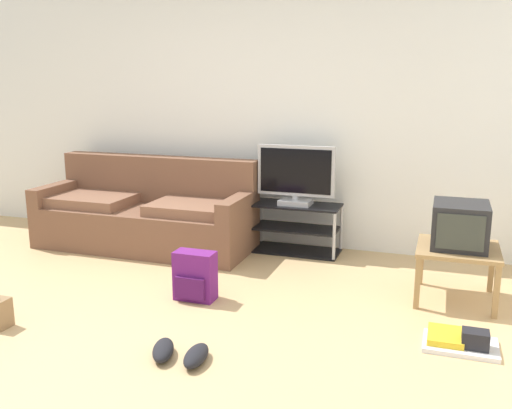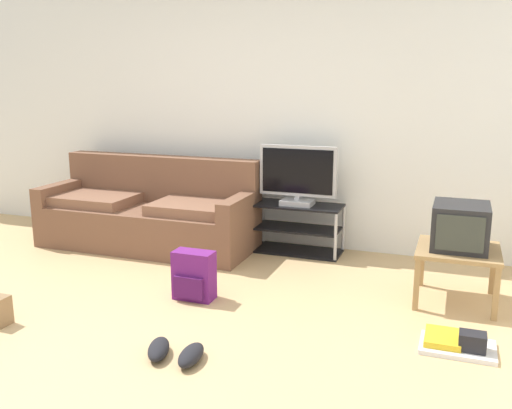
# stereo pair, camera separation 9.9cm
# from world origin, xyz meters

# --- Properties ---
(ground_plane) EXTENTS (9.00, 9.80, 0.02)m
(ground_plane) POSITION_xyz_m (0.00, 0.00, -0.01)
(ground_plane) COLOR tan
(wall_back) EXTENTS (9.00, 0.10, 2.70)m
(wall_back) POSITION_xyz_m (0.00, 2.45, 1.35)
(wall_back) COLOR white
(wall_back) RESTS_ON ground_plane
(couch) EXTENTS (2.14, 0.83, 0.88)m
(couch) POSITION_xyz_m (-0.83, 1.86, 0.32)
(couch) COLOR brown
(couch) RESTS_ON ground_plane
(tv_stand) EXTENTS (0.86, 0.39, 0.47)m
(tv_stand) POSITION_xyz_m (0.63, 2.15, 0.24)
(tv_stand) COLOR black
(tv_stand) RESTS_ON ground_plane
(flat_tv) EXTENTS (0.74, 0.22, 0.57)m
(flat_tv) POSITION_xyz_m (0.63, 2.13, 0.75)
(flat_tv) COLOR #B2B2B7
(flat_tv) RESTS_ON tv_stand
(side_table) EXTENTS (0.59, 0.59, 0.42)m
(side_table) POSITION_xyz_m (2.09, 1.36, 0.36)
(side_table) COLOR #9E7A4C
(side_table) RESTS_ON ground_plane
(crt_tv) EXTENTS (0.40, 0.45, 0.33)m
(crt_tv) POSITION_xyz_m (2.09, 1.38, 0.59)
(crt_tv) COLOR #232326
(crt_tv) RESTS_ON side_table
(backpack) EXTENTS (0.31, 0.23, 0.38)m
(backpack) POSITION_xyz_m (0.22, 0.73, 0.18)
(backpack) COLOR #661E70
(backpack) RESTS_ON ground_plane
(sneakers_pair) EXTENTS (0.41, 0.31, 0.09)m
(sneakers_pair) POSITION_xyz_m (0.53, -0.17, 0.04)
(sneakers_pair) COLOR black
(sneakers_pair) RESTS_ON ground_plane
(floor_tray) EXTENTS (0.45, 0.32, 0.14)m
(floor_tray) POSITION_xyz_m (2.12, 0.55, 0.04)
(floor_tray) COLOR silver
(floor_tray) RESTS_ON ground_plane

